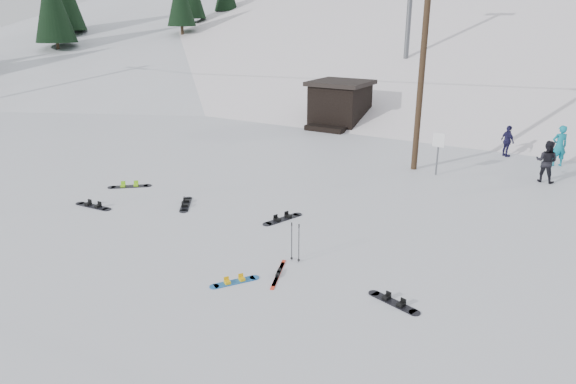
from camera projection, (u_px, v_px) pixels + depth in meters
The scene contains 19 objects.
ground at pixel (156, 296), 12.60m from camera, with size 200.00×200.00×0.00m, color silver.
ski_slope at pixel (497, 179), 61.17m from camera, with size 60.00×75.00×45.00m, color white.
ridge_left at pixel (220, 146), 72.59m from camera, with size 34.00×85.00×38.00m, color silver.
treeline_left at pixel (188, 73), 61.53m from camera, with size 20.00×64.00×10.00m, color black, non-canonical shape.
treeline_crest at pixel (541, 58), 82.41m from camera, with size 50.00×6.00×10.00m, color black, non-canonical shape.
utility_pole at pixel (423, 62), 21.47m from camera, with size 2.00×0.26×9.00m.
trail_sign at pixel (438, 146), 21.71m from camera, with size 0.50×0.09×1.85m.
lift_hut at pixel (340, 104), 31.58m from camera, with size 3.40×4.10×2.75m.
hero_snowboard at pixel (235, 282), 13.22m from camera, with size 0.86×1.16×0.09m.
hero_skis at pixel (278, 274), 13.63m from camera, with size 0.67×1.59×0.09m.
ski_poles at pixel (295, 242), 14.20m from camera, with size 0.31×0.08×1.14m.
board_scatter_a at pixel (93, 206), 18.45m from camera, with size 1.64×0.39×0.12m.
board_scatter_b at pixel (186, 204), 18.62m from camera, with size 1.08×1.42×0.12m.
board_scatter_c at pixel (130, 186), 20.58m from camera, with size 1.40×1.22×0.12m.
board_scatter_d at pixel (394, 302), 12.27m from camera, with size 1.42×0.62×0.10m.
board_scatter_f at pixel (283, 219), 17.28m from camera, with size 0.73×1.58×0.12m.
skier_teal at pixel (559, 146), 23.18m from camera, with size 0.68×0.45×1.87m, color #0E7A8F.
skier_dark at pixel (546, 161), 20.95m from camera, with size 0.84×0.66×1.74m, color black.
skier_navy at pixel (508, 141), 24.80m from camera, with size 0.89×0.37×1.52m, color #1D1940.
Camera 1 is at (8.46, -7.85, 6.53)m, focal length 32.00 mm.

